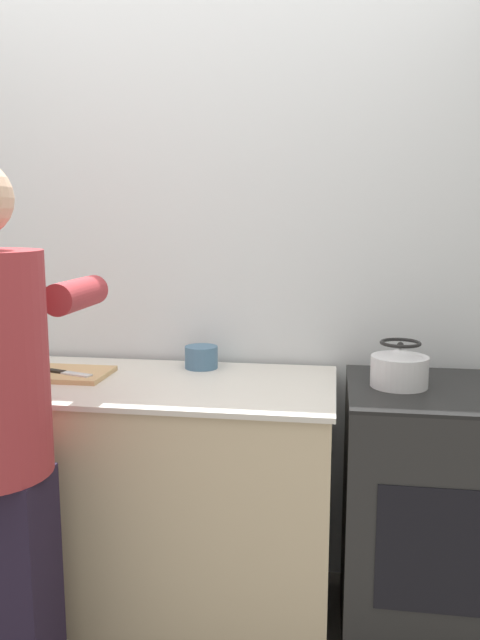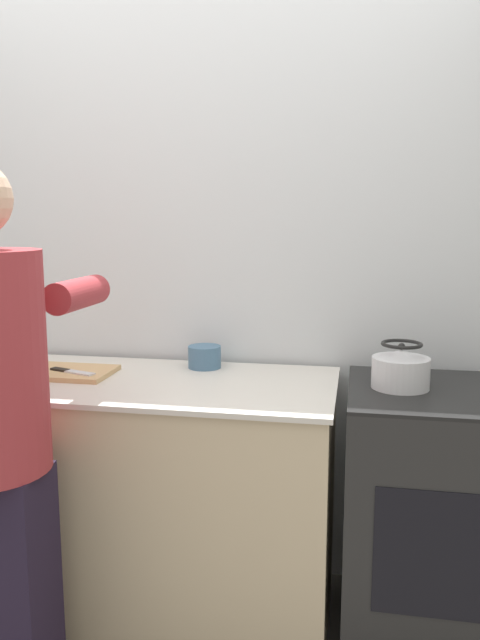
% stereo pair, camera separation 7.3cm
% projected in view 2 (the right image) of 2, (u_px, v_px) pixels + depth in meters
% --- Properties ---
extents(wall_back, '(8.00, 0.05, 2.60)m').
position_uv_depth(wall_back, '(201.00, 267.00, 2.58)').
color(wall_back, silver).
rests_on(wall_back, ground_plane).
extents(counter, '(1.82, 0.67, 0.91)m').
position_uv_depth(counter, '(96.00, 492.00, 2.40)').
color(counter, '#C6B28E').
rests_on(counter, ground_plane).
extents(oven, '(0.60, 0.60, 0.94)m').
position_uv_depth(oven, '(433.00, 522.00, 2.15)').
color(oven, black).
rests_on(oven, ground_plane).
extents(cutting_board, '(0.34, 0.24, 0.02)m').
position_uv_depth(cutting_board, '(67.00, 372.00, 2.37)').
color(cutting_board, tan).
rests_on(cutting_board, counter).
extents(knife, '(0.20, 0.09, 0.01)m').
position_uv_depth(knife, '(71.00, 371.00, 2.33)').
color(knife, silver).
rests_on(knife, cutting_board).
extents(kettle, '(0.19, 0.19, 0.16)m').
position_uv_depth(kettle, '(401.00, 369.00, 2.09)').
color(kettle, silver).
rests_on(kettle, oven).
extents(bowl_prep, '(0.13, 0.13, 0.09)m').
position_uv_depth(bowl_prep, '(205.00, 357.00, 2.47)').
color(bowl_prep, '#426684').
rests_on(bowl_prep, counter).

